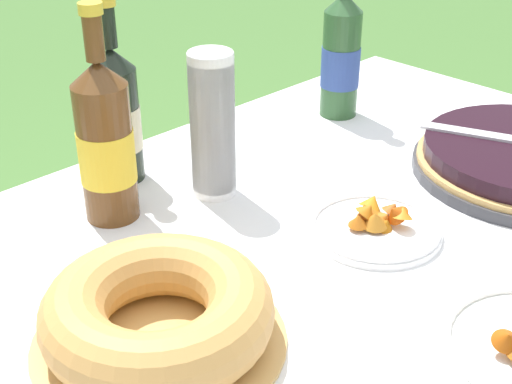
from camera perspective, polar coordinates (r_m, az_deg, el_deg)
name	(u,v)px	position (r m, az deg, el deg)	size (l,w,h in m)	color
garden_table	(312,302)	(1.06, 4.53, -8.76)	(1.59, 0.99, 0.73)	#A87A47
tablecloth	(314,270)	(1.02, 4.66, -6.24)	(1.60, 1.00, 0.10)	white
bundt_cake	(158,314)	(0.85, -7.86, -9.64)	(0.31, 0.31, 0.09)	tan
cup_stack	(213,126)	(1.13, -3.50, 5.29)	(0.07, 0.07, 0.24)	white
cider_bottle_green	(341,56)	(1.45, 6.81, 10.78)	(0.08, 0.08, 0.33)	#2D562D
cider_bottle_amber	(105,143)	(1.08, -11.95, 3.89)	(0.09, 0.09, 0.33)	brown
juice_bottle_red	(116,115)	(1.20, -11.13, 6.06)	(0.08, 0.08, 0.31)	black
snack_plate_near	(376,225)	(1.08, 9.55, -2.59)	(0.20, 0.20, 0.06)	white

